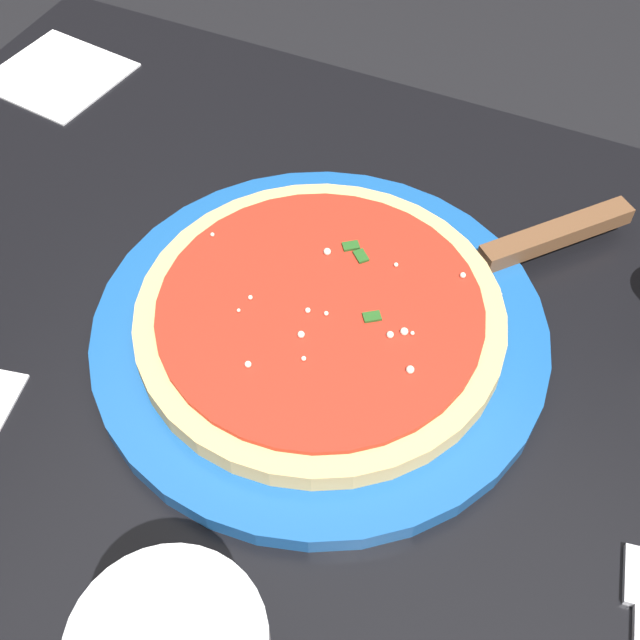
{
  "coord_description": "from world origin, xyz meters",
  "views": [
    {
      "loc": [
        0.09,
        -0.28,
        1.18
      ],
      "look_at": [
        -0.05,
        0.04,
        0.74
      ],
      "focal_mm": 45.26,
      "sensor_mm": 36.0,
      "label": 1
    }
  ],
  "objects_px": {
    "pizza": "(320,316)",
    "napkin_folded_right": "(58,75)",
    "pizza_server": "(512,252)",
    "serving_plate": "(320,331)"
  },
  "relations": [
    {
      "from": "pizza",
      "to": "napkin_folded_right",
      "type": "height_order",
      "value": "pizza"
    },
    {
      "from": "pizza",
      "to": "napkin_folded_right",
      "type": "relative_size",
      "value": 2.23
    },
    {
      "from": "pizza",
      "to": "pizza_server",
      "type": "height_order",
      "value": "pizza"
    },
    {
      "from": "pizza",
      "to": "napkin_folded_right",
      "type": "bearing_deg",
      "value": 153.52
    },
    {
      "from": "pizza",
      "to": "napkin_folded_right",
      "type": "xyz_separation_m",
      "value": [
        -0.36,
        0.18,
        -0.02
      ]
    },
    {
      "from": "serving_plate",
      "to": "napkin_folded_right",
      "type": "xyz_separation_m",
      "value": [
        -0.36,
        0.18,
        -0.01
      ]
    },
    {
      "from": "pizza_server",
      "to": "napkin_folded_right",
      "type": "bearing_deg",
      "value": 172.6
    },
    {
      "from": "pizza_server",
      "to": "napkin_folded_right",
      "type": "xyz_separation_m",
      "value": [
        -0.47,
        0.06,
        -0.02
      ]
    },
    {
      "from": "pizza",
      "to": "pizza_server",
      "type": "xyz_separation_m",
      "value": [
        0.1,
        0.12,
        -0.0
      ]
    },
    {
      "from": "serving_plate",
      "to": "pizza",
      "type": "distance_m",
      "value": 0.02
    }
  ]
}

